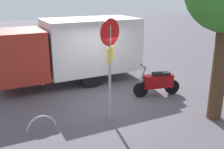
# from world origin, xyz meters

# --- Properties ---
(ground_plane) EXTENTS (60.00, 60.00, 0.00)m
(ground_plane) POSITION_xyz_m (0.00, 0.00, 0.00)
(ground_plane) COLOR #4E4851
(box_truck_near) EXTENTS (7.24, 2.24, 2.65)m
(box_truck_near) POSITION_xyz_m (0.77, -2.74, 1.52)
(box_truck_near) COLOR black
(box_truck_near) RESTS_ON ground
(motorcycle) EXTENTS (1.79, 0.68, 1.20)m
(motorcycle) POSITION_xyz_m (-1.74, 0.15, 0.52)
(motorcycle) COLOR black
(motorcycle) RESTS_ON ground
(stop_sign) EXTENTS (0.71, 0.33, 3.04)m
(stop_sign) POSITION_xyz_m (0.68, 1.11, 2.02)
(stop_sign) COLOR #9E9EA3
(stop_sign) RESTS_ON ground
(bike_rack_hoop) EXTENTS (0.85, 0.06, 0.85)m
(bike_rack_hoop) POSITION_xyz_m (2.70, 0.83, 0.00)
(bike_rack_hoop) COLOR #B7B7BC
(bike_rack_hoop) RESTS_ON ground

